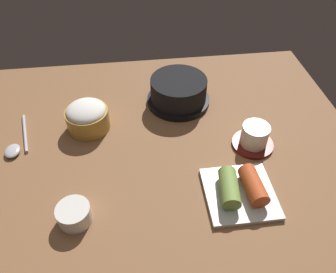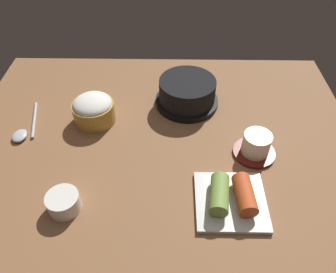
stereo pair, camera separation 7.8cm
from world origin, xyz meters
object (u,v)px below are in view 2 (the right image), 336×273
at_px(tea_cup_with_saucer, 256,146).
at_px(spoon, 24,132).
at_px(stone_pot, 187,92).
at_px(rice_bowl, 93,109).
at_px(side_bowl_near, 63,202).
at_px(kimchi_plate, 231,197).

distance_m(tea_cup_with_saucer, spoon, 0.58).
distance_m(stone_pot, spoon, 0.44).
relative_size(rice_bowl, side_bowl_near, 1.61).
height_order(side_bowl_near, spoon, side_bowl_near).
xyz_separation_m(stone_pot, rice_bowl, (-0.25, -0.08, -0.00)).
bearing_deg(side_bowl_near, spoon, 125.90).
bearing_deg(side_bowl_near, rice_bowl, 87.05).
height_order(rice_bowl, side_bowl_near, rice_bowl).
bearing_deg(tea_cup_with_saucer, kimchi_plate, -117.49).
height_order(stone_pot, rice_bowl, stone_pot).
bearing_deg(stone_pot, rice_bowl, -162.75).
relative_size(stone_pot, tea_cup_with_saucer, 1.74).
bearing_deg(spoon, rice_bowl, 17.29).
distance_m(tea_cup_with_saucer, side_bowl_near, 0.45).
bearing_deg(rice_bowl, side_bowl_near, -92.95).
height_order(rice_bowl, kimchi_plate, rice_bowl).
height_order(tea_cup_with_saucer, spoon, tea_cup_with_saucer).
distance_m(stone_pot, tea_cup_with_saucer, 0.25).
xyz_separation_m(tea_cup_with_saucer, spoon, (-0.58, 0.06, -0.02)).
xyz_separation_m(tea_cup_with_saucer, kimchi_plate, (-0.07, -0.14, -0.01)).
distance_m(side_bowl_near, spoon, 0.27).
bearing_deg(stone_pot, spoon, -162.73).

